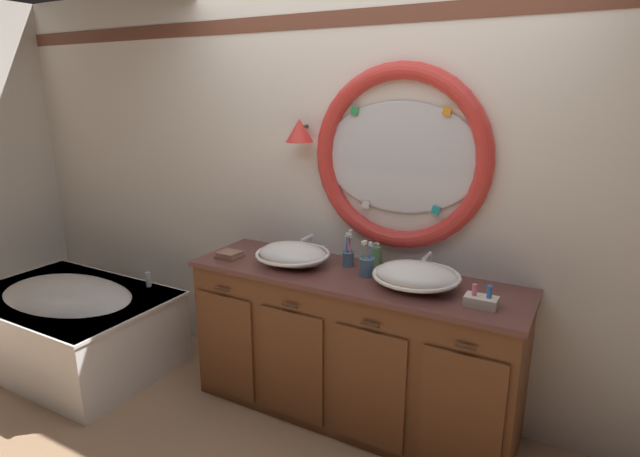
{
  "coord_description": "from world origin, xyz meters",
  "views": [
    {
      "loc": [
        1.22,
        -2.21,
        1.93
      ],
      "look_at": [
        -0.15,
        0.25,
        1.16
      ],
      "focal_mm": 28.6,
      "sensor_mm": 36.0,
      "label": 1
    }
  ],
  "objects_px": {
    "toothbrush_holder_right": "(366,266)",
    "toiletry_basket": "(481,300)",
    "sink_basin_left": "(293,254)",
    "sink_basin_right": "(416,276)",
    "toothbrush_holder_left": "(348,257)",
    "bathtub": "(71,322)",
    "folded_hand_towel": "(229,255)",
    "soap_dispenser": "(376,256)"
  },
  "relations": [
    {
      "from": "sink_basin_left",
      "to": "folded_hand_towel",
      "type": "bearing_deg",
      "value": -168.75
    },
    {
      "from": "sink_basin_left",
      "to": "sink_basin_right",
      "type": "bearing_deg",
      "value": 0.0
    },
    {
      "from": "bathtub",
      "to": "folded_hand_towel",
      "type": "relative_size",
      "value": 9.93
    },
    {
      "from": "sink_basin_right",
      "to": "toothbrush_holder_right",
      "type": "height_order",
      "value": "toothbrush_holder_right"
    },
    {
      "from": "sink_basin_left",
      "to": "toothbrush_holder_left",
      "type": "height_order",
      "value": "toothbrush_holder_left"
    },
    {
      "from": "toothbrush_holder_left",
      "to": "sink_basin_left",
      "type": "bearing_deg",
      "value": -154.61
    },
    {
      "from": "sink_basin_right",
      "to": "toothbrush_holder_right",
      "type": "xyz_separation_m",
      "value": [
        -0.31,
        0.04,
        -0.01
      ]
    },
    {
      "from": "toothbrush_holder_left",
      "to": "toothbrush_holder_right",
      "type": "xyz_separation_m",
      "value": [
        0.16,
        -0.1,
        0.0
      ]
    },
    {
      "from": "sink_basin_right",
      "to": "soap_dispenser",
      "type": "height_order",
      "value": "soap_dispenser"
    },
    {
      "from": "sink_basin_left",
      "to": "toothbrush_holder_right",
      "type": "xyz_separation_m",
      "value": [
        0.47,
        0.04,
        -0.01
      ]
    },
    {
      "from": "soap_dispenser",
      "to": "toiletry_basket",
      "type": "bearing_deg",
      "value": -23.09
    },
    {
      "from": "sink_basin_left",
      "to": "toothbrush_holder_right",
      "type": "bearing_deg",
      "value": 5.1
    },
    {
      "from": "bathtub",
      "to": "toiletry_basket",
      "type": "bearing_deg",
      "value": 7.05
    },
    {
      "from": "toothbrush_holder_right",
      "to": "toiletry_basket",
      "type": "distance_m",
      "value": 0.67
    },
    {
      "from": "sink_basin_left",
      "to": "toothbrush_holder_right",
      "type": "distance_m",
      "value": 0.47
    },
    {
      "from": "sink_basin_right",
      "to": "toothbrush_holder_right",
      "type": "distance_m",
      "value": 0.31
    },
    {
      "from": "sink_basin_left",
      "to": "sink_basin_right",
      "type": "height_order",
      "value": "sink_basin_right"
    },
    {
      "from": "soap_dispenser",
      "to": "sink_basin_right",
      "type": "bearing_deg",
      "value": -33.85
    },
    {
      "from": "toothbrush_holder_right",
      "to": "sink_basin_right",
      "type": "bearing_deg",
      "value": -7.72
    },
    {
      "from": "toiletry_basket",
      "to": "toothbrush_holder_right",
      "type": "bearing_deg",
      "value": 170.19
    },
    {
      "from": "bathtub",
      "to": "toothbrush_holder_right",
      "type": "relative_size",
      "value": 6.88
    },
    {
      "from": "toothbrush_holder_right",
      "to": "soap_dispenser",
      "type": "bearing_deg",
      "value": 94.82
    },
    {
      "from": "toothbrush_holder_left",
      "to": "toiletry_basket",
      "type": "relative_size",
      "value": 1.42
    },
    {
      "from": "sink_basin_right",
      "to": "toothbrush_holder_left",
      "type": "relative_size",
      "value": 2.1
    },
    {
      "from": "toothbrush_holder_right",
      "to": "toiletry_basket",
      "type": "bearing_deg",
      "value": -9.81
    },
    {
      "from": "bathtub",
      "to": "soap_dispenser",
      "type": "height_order",
      "value": "soap_dispenser"
    },
    {
      "from": "toothbrush_holder_left",
      "to": "toiletry_basket",
      "type": "bearing_deg",
      "value": -14.63
    },
    {
      "from": "bathtub",
      "to": "toothbrush_holder_right",
      "type": "bearing_deg",
      "value": 12.26
    },
    {
      "from": "folded_hand_towel",
      "to": "toiletry_basket",
      "type": "bearing_deg",
      "value": 0.38
    },
    {
      "from": "bathtub",
      "to": "soap_dispenser",
      "type": "relative_size",
      "value": 9.37
    },
    {
      "from": "sink_basin_left",
      "to": "toothbrush_holder_right",
      "type": "relative_size",
      "value": 2.16
    },
    {
      "from": "bathtub",
      "to": "toothbrush_holder_left",
      "type": "distance_m",
      "value": 2.1
    },
    {
      "from": "toothbrush_holder_left",
      "to": "toothbrush_holder_right",
      "type": "distance_m",
      "value": 0.19
    },
    {
      "from": "toothbrush_holder_left",
      "to": "toothbrush_holder_right",
      "type": "height_order",
      "value": "toothbrush_holder_left"
    },
    {
      "from": "sink_basin_left",
      "to": "toothbrush_holder_left",
      "type": "xyz_separation_m",
      "value": [
        0.3,
        0.14,
        -0.01
      ]
    },
    {
      "from": "bathtub",
      "to": "folded_hand_towel",
      "type": "bearing_deg",
      "value": 15.27
    },
    {
      "from": "toothbrush_holder_right",
      "to": "folded_hand_towel",
      "type": "relative_size",
      "value": 1.44
    },
    {
      "from": "sink_basin_left",
      "to": "sink_basin_right",
      "type": "distance_m",
      "value": 0.77
    },
    {
      "from": "soap_dispenser",
      "to": "bathtub",
      "type": "bearing_deg",
      "value": -163.17
    },
    {
      "from": "bathtub",
      "to": "toothbrush_holder_left",
      "type": "xyz_separation_m",
      "value": [
        1.93,
        0.56,
        0.64
      ]
    },
    {
      "from": "bathtub",
      "to": "sink_basin_right",
      "type": "bearing_deg",
      "value": 9.78
    },
    {
      "from": "bathtub",
      "to": "toothbrush_holder_right",
      "type": "distance_m",
      "value": 2.23
    }
  ]
}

